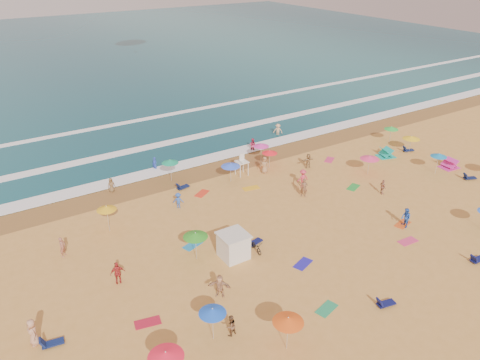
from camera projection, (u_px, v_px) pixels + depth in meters
ground at (267, 223)px, 41.68m from camera, size 220.00×220.00×0.00m
ocean at (51, 56)px, 105.11m from camera, size 220.00×140.00×0.18m
wet_sand at (201, 172)px, 51.12m from camera, size 220.00×220.00×0.00m
surf_foam at (167, 145)px, 57.74m from camera, size 200.00×18.70×0.05m
cabana at (233, 246)px, 36.69m from camera, size 2.00×2.00×2.00m
cabana_roof at (233, 235)px, 36.22m from camera, size 2.20×2.20×0.12m
bicycle at (256, 246)px, 37.62m from camera, size 0.72×1.81×0.93m
lifeguard_stand at (242, 166)px, 49.98m from camera, size 1.20×1.20×2.10m
beach_umbrellas at (315, 185)px, 43.64m from camera, size 42.04×26.59×0.79m
loungers at (358, 221)px, 41.65m from camera, size 44.62×24.18×0.34m
towels at (295, 225)px, 41.39m from camera, size 29.71×20.68×0.03m
popup_tents at (417, 157)px, 53.24m from camera, size 5.83×7.81×1.20m
beachgoers at (249, 195)px, 44.67m from camera, size 35.01×27.54×2.15m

